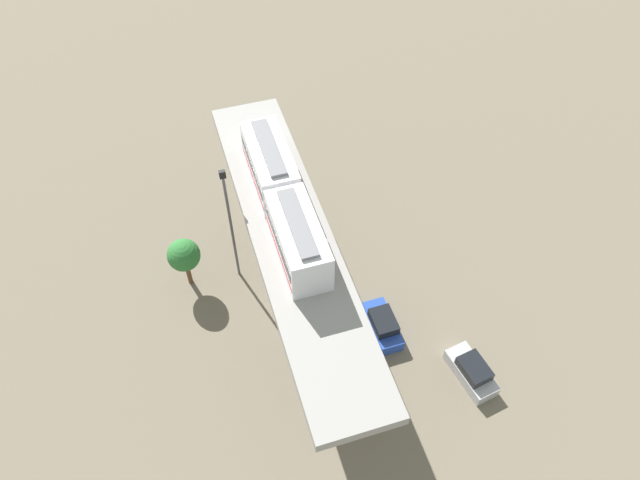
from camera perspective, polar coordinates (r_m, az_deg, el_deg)
ground_plane at (r=47.72m, az=-2.27°, el=-6.20°), size 120.00×120.00×0.00m
viaduct at (r=42.44m, az=-2.54°, el=-1.42°), size 5.20×28.00×8.74m
train at (r=40.63m, az=-3.38°, el=3.68°), size 2.64×13.55×3.24m
parked_car_blue at (r=46.22m, az=5.75°, el=-7.75°), size 1.85×4.22×1.76m
parked_car_silver at (r=45.39m, az=13.77°, el=-11.66°), size 2.45×4.43×1.76m
tree_near_viaduct at (r=47.42m, az=-12.40°, el=-1.39°), size 2.50×2.50×4.68m
signal_post at (r=45.13m, az=-8.21°, el=1.62°), size 0.44×0.28×11.34m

